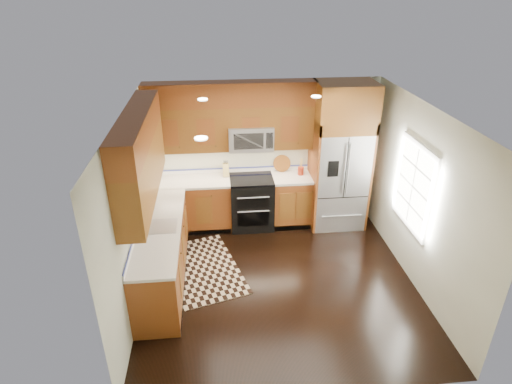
{
  "coord_description": "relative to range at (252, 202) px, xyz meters",
  "views": [
    {
      "loc": [
        -0.85,
        -5.1,
        4.11
      ],
      "look_at": [
        -0.28,
        0.6,
        1.22
      ],
      "focal_mm": 30.0,
      "sensor_mm": 36.0,
      "label": 1
    }
  ],
  "objects": [
    {
      "name": "wall_back",
      "position": [
        0.25,
        0.33,
        0.83
      ],
      "size": [
        4.0,
        0.02,
        2.6
      ],
      "primitive_type": "cube",
      "color": "beige",
      "rests_on": "ground"
    },
    {
      "name": "base_cabinets",
      "position": [
        -0.98,
        -0.77,
        -0.02
      ],
      "size": [
        2.85,
        3.0,
        0.9
      ],
      "color": "brown",
      "rests_on": "ground"
    },
    {
      "name": "knife_block",
      "position": [
        -0.44,
        0.18,
        0.59
      ],
      "size": [
        0.1,
        0.14,
        0.29
      ],
      "color": "tan",
      "rests_on": "countertop"
    },
    {
      "name": "rug",
      "position": [
        -0.87,
        -1.25,
        -0.46
      ],
      "size": [
        1.43,
        1.89,
        0.01
      ],
      "primitive_type": "cube",
      "rotation": [
        0.0,
        0.0,
        0.28
      ],
      "color": "black",
      "rests_on": "ground"
    },
    {
      "name": "refrigerator",
      "position": [
        1.55,
        -0.04,
        0.83
      ],
      "size": [
        0.98,
        0.75,
        2.6
      ],
      "color": "#B2B2B7",
      "rests_on": "ground"
    },
    {
      "name": "sink_faucet",
      "position": [
        -1.48,
        -1.44,
        0.52
      ],
      "size": [
        0.54,
        0.44,
        0.37
      ],
      "color": "#B2B2B7",
      "rests_on": "countertop"
    },
    {
      "name": "range",
      "position": [
        0.0,
        0.0,
        0.0
      ],
      "size": [
        0.76,
        0.67,
        0.95
      ],
      "color": "black",
      "rests_on": "ground"
    },
    {
      "name": "microwave",
      "position": [
        -0.0,
        0.13,
        1.19
      ],
      "size": [
        0.76,
        0.4,
        0.42
      ],
      "color": "#B2B2B7",
      "rests_on": "ground"
    },
    {
      "name": "wall_right",
      "position": [
        2.25,
        -1.67,
        0.83
      ],
      "size": [
        0.02,
        4.0,
        2.6
      ],
      "primitive_type": "cube",
      "color": "beige",
      "rests_on": "ground"
    },
    {
      "name": "utensil_crock",
      "position": [
        0.89,
        0.09,
        0.57
      ],
      "size": [
        0.12,
        0.12,
        0.3
      ],
      "color": "maroon",
      "rests_on": "countertop"
    },
    {
      "name": "upper_cabinets",
      "position": [
        -0.9,
        -0.58,
        1.56
      ],
      "size": [
        2.85,
        3.0,
        1.15
      ],
      "color": "brown",
      "rests_on": "ground"
    },
    {
      "name": "cutting_board",
      "position": [
        0.58,
        0.27,
        0.48
      ],
      "size": [
        0.34,
        0.34,
        0.02
      ],
      "primitive_type": "cylinder",
      "rotation": [
        0.0,
        0.0,
        -0.11
      ],
      "color": "brown",
      "rests_on": "countertop"
    },
    {
      "name": "countertop",
      "position": [
        -0.84,
        -0.65,
        0.45
      ],
      "size": [
        2.86,
        3.01,
        0.04
      ],
      "color": "beige",
      "rests_on": "base_cabinets"
    },
    {
      "name": "window",
      "position": [
        2.23,
        -1.47,
        0.93
      ],
      "size": [
        0.04,
        1.1,
        1.3
      ],
      "color": "white",
      "rests_on": "ground"
    },
    {
      "name": "ground",
      "position": [
        0.25,
        -1.67,
        -0.47
      ],
      "size": [
        4.0,
        4.0,
        0.0
      ],
      "primitive_type": "plane",
      "color": "black",
      "rests_on": "ground"
    },
    {
      "name": "wall_left",
      "position": [
        -1.75,
        -1.67,
        0.83
      ],
      "size": [
        0.02,
        4.0,
        2.6
      ],
      "primitive_type": "cube",
      "color": "beige",
      "rests_on": "ground"
    }
  ]
}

